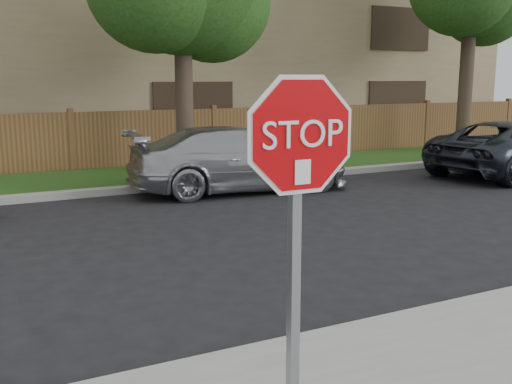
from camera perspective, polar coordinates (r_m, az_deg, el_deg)
ground at (r=5.87m, az=3.53°, el=-14.26°), size 90.00×90.00×0.00m
far_curb at (r=13.23m, az=-14.55°, el=0.02°), size 70.00×0.30×0.15m
grass_strip at (r=14.83m, az=-15.92°, el=1.04°), size 70.00×3.00×0.12m
fence at (r=16.29m, az=-17.15°, el=4.45°), size 70.00×0.12×1.60m
apartment_building at (r=21.77m, az=-20.17°, el=12.98°), size 35.20×9.20×7.20m
stop_sign at (r=3.67m, az=4.09°, el=0.46°), size 1.01×0.13×2.55m
sedan_right at (r=13.25m, az=-1.57°, el=3.18°), size 5.09×2.49×1.43m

